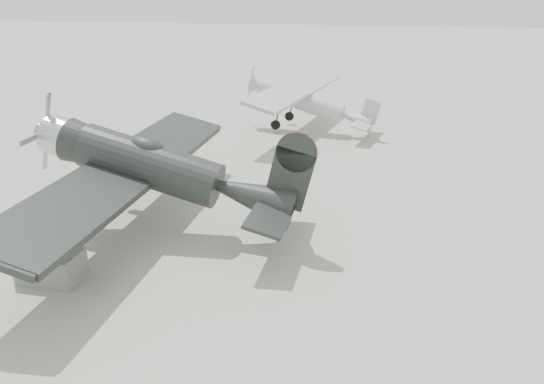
{
  "coord_description": "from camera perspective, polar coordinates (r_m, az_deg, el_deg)",
  "views": [
    {
      "loc": [
        4.09,
        -13.6,
        7.68
      ],
      "look_at": [
        1.56,
        1.33,
        1.5
      ],
      "focal_mm": 35.0,
      "sensor_mm": 36.0,
      "label": 1
    }
  ],
  "objects": [
    {
      "name": "highwing_monoplane",
      "position": [
        28.14,
        3.66,
        10.05
      ],
      "size": [
        7.18,
        10.03,
        2.84
      ],
      "rotation": [
        0.0,
        0.23,
        -0.24
      ],
      "color": "#9B9DA0",
      "rests_on": "ground"
    },
    {
      "name": "ground",
      "position": [
        16.15,
        -6.3,
        -6.35
      ],
      "size": [
        160.0,
        160.0,
        0.0
      ],
      "primitive_type": "plane",
      "color": "#9C948A",
      "rests_on": "ground"
    },
    {
      "name": "equipment_block",
      "position": [
        15.66,
        -22.72,
        -7.36
      ],
      "size": [
        1.68,
        1.1,
        0.82
      ],
      "primitive_type": "cube",
      "rotation": [
        0.0,
        0.0,
        -0.05
      ],
      "color": "slate",
      "rests_on": "ground"
    },
    {
      "name": "lowwing_monoplane",
      "position": [
        16.82,
        -11.65,
        2.33
      ],
      "size": [
        8.79,
        12.26,
        3.96
      ],
      "rotation": [
        0.0,
        0.24,
        -0.06
      ],
      "color": "black",
      "rests_on": "ground"
    }
  ]
}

